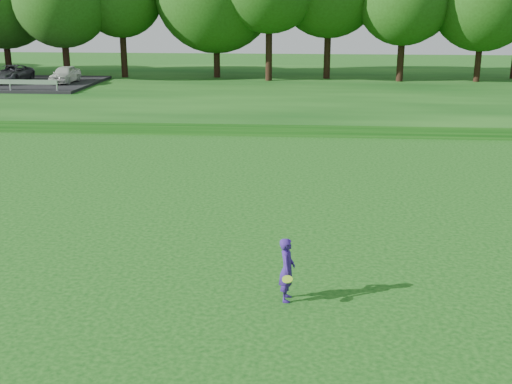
{
  "coord_description": "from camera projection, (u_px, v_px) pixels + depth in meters",
  "views": [
    {
      "loc": [
        3.17,
        -11.91,
        6.43
      ],
      "look_at": [
        1.83,
        5.16,
        1.3
      ],
      "focal_mm": 45.0,
      "sensor_mm": 36.0,
      "label": 1
    }
  ],
  "objects": [
    {
      "name": "walking_path",
      "position": [
        243.0,
        132.0,
        32.55
      ],
      "size": [
        130.0,
        1.6,
        0.04
      ],
      "primitive_type": "cube",
      "color": "gray",
      "rests_on": "ground"
    },
    {
      "name": "berm",
      "position": [
        262.0,
        90.0,
        45.84
      ],
      "size": [
        130.0,
        30.0,
        0.6
      ],
      "primitive_type": "cube",
      "color": "#0C400E",
      "rests_on": "ground"
    },
    {
      "name": "ground",
      "position": [
        150.0,
        319.0,
        13.46
      ],
      "size": [
        140.0,
        140.0,
        0.0
      ],
      "primitive_type": "plane",
      "color": "#0C400E",
      "rests_on": "ground"
    },
    {
      "name": "woman",
      "position": [
        287.0,
        270.0,
        14.14
      ],
      "size": [
        0.37,
        0.74,
        1.46
      ],
      "color": "navy",
      "rests_on": "ground"
    }
  ]
}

